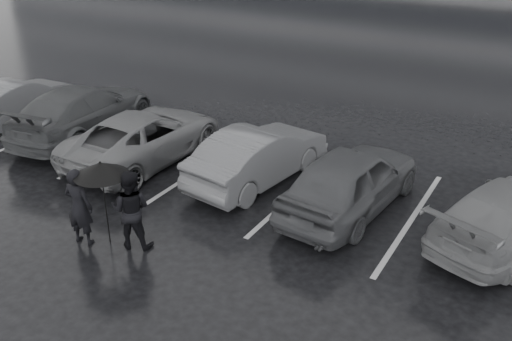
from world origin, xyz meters
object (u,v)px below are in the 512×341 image
Objects in this scene: car_main at (351,180)px; car_west_a at (258,155)px; car_west_c at (83,111)px; car_west_b at (144,136)px; pedestrian_right at (131,209)px; pedestrian_left at (79,207)px; car_west_d at (18,99)px.

car_main is 1.05× the size of car_west_a.
car_west_a is at bearing 172.39° from car_west_c.
car_west_b is (-3.31, -0.44, -0.02)m from car_west_a.
car_west_a reaches higher than car_west_b.
car_west_b is at bearing 7.53° from car_main.
car_main is 2.62× the size of pedestrian_right.
pedestrian_right reaches higher than car_main.
pedestrian_left is (4.38, -4.38, 0.09)m from car_west_c.
car_west_a is 3.33m from car_west_b.
car_west_c reaches higher than car_west_a.
car_west_a is at bearing -119.56° from pedestrian_left.
car_west_d is 8.42m from pedestrian_left.
car_west_c is (-8.62, 0.31, -0.01)m from car_main.
pedestrian_right is (-0.72, -3.88, 0.15)m from car_west_a.
car_west_a is at bearing 176.80° from car_west_d.
pedestrian_right reaches higher than car_west_d.
car_west_a is 6.09m from car_west_c.
pedestrian_left reaches higher than car_main.
car_west_b is 0.95× the size of car_west_c.
pedestrian_left is 1.00× the size of pedestrian_right.
pedestrian_right reaches higher than pedestrian_left.
car_west_d is (-5.63, 0.46, -0.04)m from car_west_b.
car_west_a is at bearing 0.21° from car_main.
car_west_a is 2.51× the size of pedestrian_left.
car_west_b is 5.65m from car_west_d.
car_west_d is at bearing 4.26° from car_main.
pedestrian_left is at bearing 49.38° from car_main.
car_west_b is at bearing -75.58° from pedestrian_left.
car_west_d is at bearing -4.17° from car_west_b.
car_west_c is 6.20m from pedestrian_left.
pedestrian_right is (5.37, -3.95, 0.10)m from car_west_c.
car_west_d is (-11.47, 0.26, -0.11)m from car_main.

